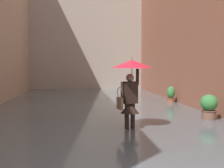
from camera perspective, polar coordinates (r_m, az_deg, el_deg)
name	(u,v)px	position (r m, az deg, el deg)	size (l,w,h in m)	color
ground_plane	(93,111)	(11.92, -3.59, -5.11)	(60.00, 60.00, 0.00)	#605B56
flood_water	(93,109)	(11.91, -3.59, -4.87)	(8.76, 25.38, 0.10)	#515B60
building_facade_far	(86,21)	(22.61, -5.00, 11.93)	(11.56, 1.80, 10.20)	#A89989
person_wading	(131,79)	(7.97, 3.64, 1.05)	(1.11, 1.11, 2.02)	black
potted_plant_near_left	(209,107)	(9.86, 17.98, -4.24)	(0.54, 0.54, 0.89)	brown
potted_plant_mid_left	(171,95)	(13.98, 11.16, -2.12)	(0.37, 0.37, 0.83)	#9E563D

